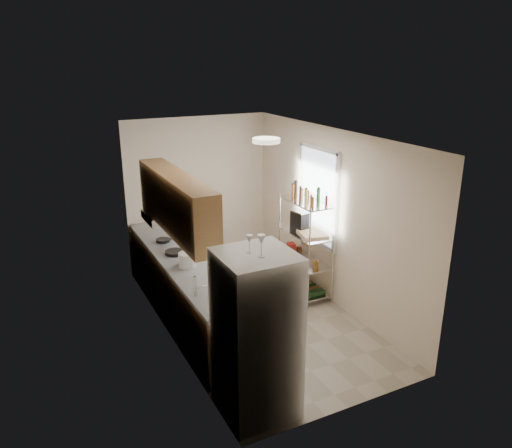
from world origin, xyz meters
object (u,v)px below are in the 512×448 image
(refrigerator, at_px, (256,335))
(rice_cooker, at_px, (187,260))
(frying_pan_large, at_px, (175,252))
(espresso_machine, at_px, (300,220))
(cutting_board, at_px, (312,233))

(refrigerator, height_order, rice_cooker, refrigerator)
(refrigerator, bearing_deg, frying_pan_large, 91.82)
(rice_cooker, bearing_deg, frying_pan_large, 92.11)
(rice_cooker, xyz_separation_m, espresso_machine, (1.93, 0.33, 0.17))
(refrigerator, height_order, frying_pan_large, refrigerator)
(refrigerator, distance_m, rice_cooker, 1.91)
(rice_cooker, distance_m, espresso_machine, 1.96)
(frying_pan_large, bearing_deg, rice_cooker, -66.90)
(refrigerator, relative_size, cutting_board, 3.71)
(rice_cooker, height_order, frying_pan_large, rice_cooker)
(frying_pan_large, bearing_deg, refrigerator, -67.19)
(rice_cooker, height_order, espresso_machine, espresso_machine)
(cutting_board, bearing_deg, frying_pan_large, 167.78)
(cutting_board, xyz_separation_m, espresso_machine, (-0.06, 0.27, 0.13))
(refrigerator, relative_size, espresso_machine, 5.92)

